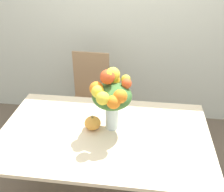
{
  "coord_description": "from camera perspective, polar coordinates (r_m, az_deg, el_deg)",
  "views": [
    {
      "loc": [
        0.26,
        -1.52,
        2.01
      ],
      "look_at": [
        0.05,
        0.07,
        1.04
      ],
      "focal_mm": 42.0,
      "sensor_mm": 36.0,
      "label": 1
    }
  ],
  "objects": [
    {
      "name": "wall_back",
      "position": [
        3.03,
        2.42,
        18.42
      ],
      "size": [
        8.0,
        0.06,
        2.7
      ],
      "color": "silver",
      "rests_on": "ground_plane"
    },
    {
      "name": "flower_vase",
      "position": [
        1.87,
        -0.14,
        0.25
      ],
      "size": [
        0.3,
        0.39,
        0.48
      ],
      "color": "silver",
      "rests_on": "dining_table"
    },
    {
      "name": "dining_table",
      "position": [
        2.04,
        -1.73,
        -9.84
      ],
      "size": [
        1.57,
        0.96,
        0.76
      ],
      "color": "beige",
      "rests_on": "ground_plane"
    },
    {
      "name": "dining_chair_near_window",
      "position": [
        2.9,
        -4.86,
        -0.51
      ],
      "size": [
        0.43,
        0.43,
        0.99
      ],
      "rotation": [
        0.0,
        0.0,
        -0.03
      ],
      "color": "#9E7A56",
      "rests_on": "ground_plane"
    },
    {
      "name": "pumpkin",
      "position": [
        2.0,
        -4.25,
        -5.87
      ],
      "size": [
        0.12,
        0.12,
        0.11
      ],
      "color": "gold",
      "rests_on": "dining_table"
    }
  ]
}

